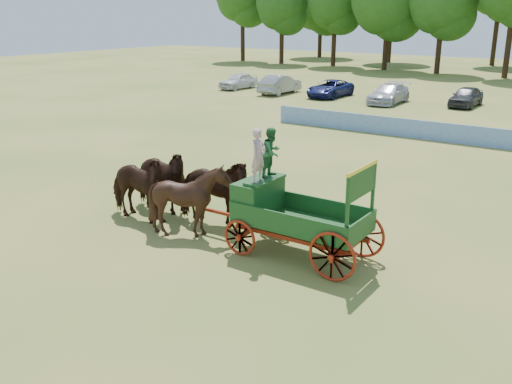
# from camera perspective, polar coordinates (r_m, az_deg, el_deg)

# --- Properties ---
(ground) EXTENTS (160.00, 160.00, 0.00)m
(ground) POSITION_cam_1_polar(r_m,az_deg,el_deg) (15.77, 11.04, -8.46)
(ground) COLOR #9C8646
(ground) RESTS_ON ground
(horse_lead_left) EXTENTS (2.82, 1.32, 2.36)m
(horse_lead_left) POSITION_cam_1_polar(r_m,az_deg,el_deg) (19.64, -11.88, 0.46)
(horse_lead_left) COLOR black
(horse_lead_left) RESTS_ON ground
(horse_lead_right) EXTENTS (2.83, 1.35, 2.36)m
(horse_lead_right) POSITION_cam_1_polar(r_m,az_deg,el_deg) (20.37, -9.67, 1.21)
(horse_lead_right) COLOR black
(horse_lead_right) RESTS_ON ground
(horse_wheel_left) EXTENTS (2.56, 2.39, 2.36)m
(horse_wheel_left) POSITION_cam_1_polar(r_m,az_deg,el_deg) (18.04, -6.57, -0.80)
(horse_wheel_left) COLOR black
(horse_wheel_left) RESTS_ON ground
(horse_wheel_right) EXTENTS (2.99, 1.78, 2.36)m
(horse_wheel_right) POSITION_cam_1_polar(r_m,az_deg,el_deg) (18.84, -4.39, 0.06)
(horse_wheel_right) COLOR black
(horse_wheel_right) RESTS_ON ground
(farm_dray) EXTENTS (6.00, 2.00, 3.70)m
(farm_dray) POSITION_cam_1_polar(r_m,az_deg,el_deg) (16.66, 2.44, -0.77)
(farm_dray) COLOR #9B210F
(farm_dray) RESTS_ON ground
(sponsor_banner) EXTENTS (26.00, 0.08, 1.05)m
(sponsor_banner) POSITION_cam_1_polar(r_m,az_deg,el_deg) (32.42, 22.47, 5.04)
(sponsor_banner) COLOR #1D4A9F
(sponsor_banner) RESTS_ON ground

